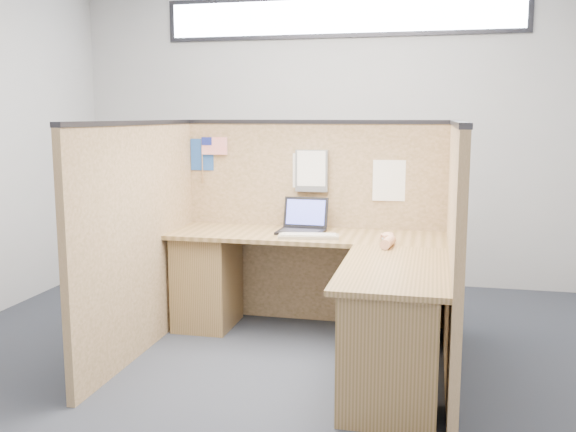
% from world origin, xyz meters
% --- Properties ---
extents(floor, '(5.00, 5.00, 0.00)m').
position_xyz_m(floor, '(0.00, 0.00, 0.00)').
color(floor, '#1E222B').
rests_on(floor, ground).
extents(wall_back, '(5.00, 0.00, 5.00)m').
position_xyz_m(wall_back, '(0.00, 2.25, 1.40)').
color(wall_back, '#AFB1B5').
rests_on(wall_back, floor).
extents(wall_front, '(5.00, 0.00, 5.00)m').
position_xyz_m(wall_front, '(0.00, -2.25, 1.40)').
color(wall_front, '#AFB1B5').
rests_on(wall_front, floor).
extents(clerestory_window, '(3.30, 0.04, 0.38)m').
position_xyz_m(clerestory_window, '(0.00, 2.23, 2.45)').
color(clerestory_window, '#232328').
rests_on(clerestory_window, wall_back).
extents(cubicle_partitions, '(2.06, 1.83, 1.53)m').
position_xyz_m(cubicle_partitions, '(0.00, 0.43, 0.77)').
color(cubicle_partitions, brown).
rests_on(cubicle_partitions, floor).
extents(l_desk, '(1.95, 1.75, 0.73)m').
position_xyz_m(l_desk, '(0.18, 0.29, 0.39)').
color(l_desk, brown).
rests_on(l_desk, floor).
extents(laptop, '(0.34, 0.32, 0.24)m').
position_xyz_m(laptop, '(-0.04, 0.76, 0.79)').
color(laptop, black).
rests_on(laptop, l_desk).
extents(keyboard, '(0.43, 0.20, 0.03)m').
position_xyz_m(keyboard, '(0.05, 0.53, 0.74)').
color(keyboard, gray).
rests_on(keyboard, l_desk).
extents(mouse, '(0.10, 0.06, 0.04)m').
position_xyz_m(mouse, '(0.59, 0.52, 0.75)').
color(mouse, silver).
rests_on(mouse, l_desk).
extents(hand_forearm, '(0.10, 0.34, 0.07)m').
position_xyz_m(hand_forearm, '(0.60, 0.40, 0.76)').
color(hand_forearm, tan).
rests_on(hand_forearm, l_desk).
extents(blue_poster, '(0.18, 0.01, 0.24)m').
position_xyz_m(blue_poster, '(-0.88, 0.97, 1.26)').
color(blue_poster, navy).
rests_on(blue_poster, cubicle_partitions).
extents(american_flag, '(0.21, 0.01, 0.36)m').
position_xyz_m(american_flag, '(-0.80, 0.96, 1.32)').
color(american_flag, olive).
rests_on(american_flag, cubicle_partitions).
extents(file_holder, '(0.24, 0.05, 0.31)m').
position_xyz_m(file_holder, '(-0.01, 0.94, 1.16)').
color(file_holder, slate).
rests_on(file_holder, cubicle_partitions).
extents(paper_left, '(0.20, 0.03, 0.26)m').
position_xyz_m(paper_left, '(-0.11, 0.97, 1.15)').
color(paper_left, white).
rests_on(paper_left, cubicle_partitions).
extents(paper_right, '(0.23, 0.02, 0.30)m').
position_xyz_m(paper_right, '(0.55, 0.97, 1.09)').
color(paper_right, white).
rests_on(paper_right, cubicle_partitions).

